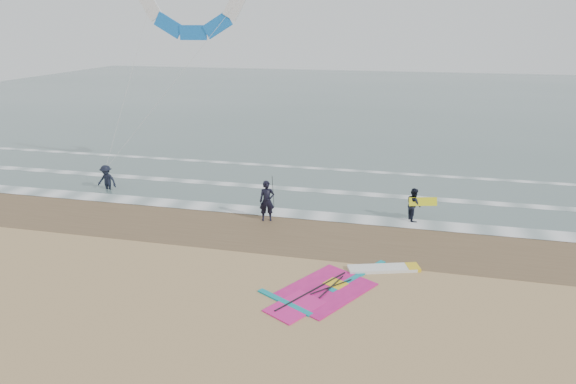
% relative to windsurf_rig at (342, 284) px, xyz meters
% --- Properties ---
extents(ground, '(120.00, 120.00, 0.00)m').
position_rel_windsurf_rig_xyz_m(ground, '(-1.79, -1.68, -0.04)').
color(ground, tan).
rests_on(ground, ground).
extents(sea_water, '(120.00, 80.00, 0.02)m').
position_rel_windsurf_rig_xyz_m(sea_water, '(-1.79, 46.32, -0.02)').
color(sea_water, '#47605E').
rests_on(sea_water, ground).
extents(wet_sand_band, '(120.00, 5.00, 0.01)m').
position_rel_windsurf_rig_xyz_m(wet_sand_band, '(-1.79, 4.32, -0.03)').
color(wet_sand_band, brown).
rests_on(wet_sand_band, ground).
extents(foam_waterline, '(120.00, 9.15, 0.02)m').
position_rel_windsurf_rig_xyz_m(foam_waterline, '(-1.79, 8.76, -0.01)').
color(foam_waterline, white).
rests_on(foam_waterline, ground).
extents(windsurf_rig, '(5.51, 5.21, 0.13)m').
position_rel_windsurf_rig_xyz_m(windsurf_rig, '(0.00, 0.00, 0.00)').
color(windsurf_rig, white).
rests_on(windsurf_rig, ground).
extents(person_standing, '(0.81, 0.64, 1.93)m').
position_rel_windsurf_rig_xyz_m(person_standing, '(-4.28, 5.44, 0.93)').
color(person_standing, black).
rests_on(person_standing, ground).
extents(person_walking, '(0.83, 0.93, 1.58)m').
position_rel_windsurf_rig_xyz_m(person_walking, '(2.37, 7.03, 0.75)').
color(person_walking, black).
rests_on(person_walking, ground).
extents(person_wading, '(1.18, 0.73, 1.76)m').
position_rel_windsurf_rig_xyz_m(person_wading, '(-14.18, 7.86, 0.84)').
color(person_wading, black).
rests_on(person_wading, ground).
extents(held_pole, '(0.17, 0.86, 1.82)m').
position_rel_windsurf_rig_xyz_m(held_pole, '(-3.98, 5.44, 1.38)').
color(held_pole, black).
rests_on(held_pole, ground).
extents(carried_kiteboard, '(1.30, 0.51, 0.39)m').
position_rel_windsurf_rig_xyz_m(carried_kiteboard, '(2.77, 6.93, 0.96)').
color(carried_kiteboard, yellow).
rests_on(carried_kiteboard, ground).
extents(surf_kite, '(7.44, 3.31, 9.44)m').
position_rel_windsurf_rig_xyz_m(surf_kite, '(-9.96, 11.06, 8.98)').
color(surf_kite, white).
rests_on(surf_kite, ground).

